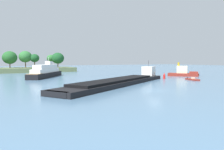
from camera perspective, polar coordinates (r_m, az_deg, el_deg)
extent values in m
plane|color=slate|center=(42.06, 10.97, -3.91)|extent=(400.00, 400.00, 0.00)
cylinder|color=#513823|center=(113.04, -24.70, 2.22)|extent=(0.44, 0.44, 2.13)
ellipsoid|color=#235B28|center=(113.02, -24.76, 4.09)|extent=(6.56, 6.56, 5.90)
cylinder|color=#513823|center=(113.29, -21.29, 2.48)|extent=(0.44, 0.44, 2.79)
ellipsoid|color=#2D6B33|center=(113.28, -21.33, 4.40)|extent=(5.99, 5.99, 5.39)
cylinder|color=#513823|center=(112.54, -19.21, 2.52)|extent=(0.44, 0.44, 2.79)
ellipsoid|color=#194C23|center=(112.52, -19.25, 4.11)|extent=(4.37, 4.37, 3.93)
cylinder|color=#513823|center=(117.65, -15.37, 2.66)|extent=(0.44, 0.44, 2.89)
ellipsoid|color=#2D6B33|center=(117.64, -15.40, 4.15)|extent=(4.02, 4.02, 3.62)
cylinder|color=#513823|center=(114.75, -13.70, 2.47)|extent=(0.44, 0.44, 2.09)
ellipsoid|color=#194C23|center=(114.73, -13.72, 4.21)|extent=(6.13, 6.13, 5.51)
cube|color=black|center=(76.39, -16.59, 0.03)|extent=(15.83, 20.80, 1.56)
cube|color=white|center=(76.31, -16.61, 1.11)|extent=(12.57, 16.38, 1.30)
cube|color=white|center=(76.64, -16.52, 2.09)|extent=(10.92, 14.25, 1.30)
cube|color=white|center=(78.90, -15.93, 3.02)|extent=(2.76, 2.94, 1.10)
cube|color=#937551|center=(67.95, -19.24, 0.26)|extent=(5.10, 5.28, 0.16)
cylinder|color=silver|center=(78.89, -15.95, 3.93)|extent=(0.10, 0.10, 1.40)
cube|color=maroon|center=(82.06, 17.71, 0.08)|extent=(9.30, 10.11, 1.05)
cube|color=maroon|center=(81.99, 20.22, 0.60)|extent=(4.30, 4.26, 0.60)
cube|color=beige|center=(81.98, 17.53, 1.36)|extent=(4.08, 4.23, 2.60)
cylinder|color=gold|center=(81.98, 16.70, 2.70)|extent=(0.70, 0.70, 1.20)
cylinder|color=black|center=(82.07, 21.34, 0.07)|extent=(0.73, 0.68, 0.70)
cube|color=maroon|center=(66.42, 19.91, -1.09)|extent=(3.27, 5.18, 0.38)
cube|color=beige|center=(66.08, 20.08, -0.73)|extent=(1.01, 0.76, 0.50)
cube|color=black|center=(68.62, 18.78, -0.84)|extent=(0.39, 0.37, 0.56)
cube|color=black|center=(51.06, 2.03, -1.96)|extent=(39.06, 25.86, 0.94)
cube|color=black|center=(49.68, 1.23, -1.28)|extent=(27.79, 18.88, 0.50)
cube|color=white|center=(67.90, 9.34, 1.01)|extent=(4.41, 4.45, 2.80)
cylinder|color=#333338|center=(67.83, 9.36, 2.95)|extent=(0.12, 0.12, 1.80)
cube|color=black|center=(34.46, -13.97, -4.79)|extent=(3.01, 4.35, 0.85)
cylinder|color=red|center=(68.59, 13.24, -0.47)|extent=(0.70, 0.70, 1.20)
cone|color=red|center=(68.53, 13.25, 0.32)|extent=(0.49, 0.49, 0.70)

